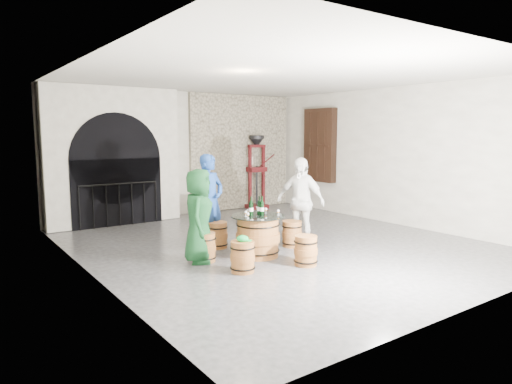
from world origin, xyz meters
TOP-DOWN VIEW (x-y plane):
  - ground at (0.00, 0.00)m, footprint 8.00×8.00m
  - wall_back at (0.00, 4.00)m, footprint 8.00×0.00m
  - wall_front at (0.00, -4.00)m, footprint 8.00×0.00m
  - wall_left at (-3.50, 0.00)m, footprint 0.00×8.00m
  - wall_right at (3.50, 0.00)m, footprint 0.00×8.00m
  - ceiling at (0.00, 0.00)m, footprint 8.00×8.00m
  - stone_facing_panel at (1.80, 3.94)m, footprint 3.20×0.12m
  - arched_opening at (-1.90, 3.74)m, footprint 3.10×0.60m
  - shuttered_window at (3.38, 2.40)m, footprint 0.23×1.10m
  - barrel_table at (-0.83, -0.55)m, footprint 0.93×0.93m
  - barrel_stool_left at (-1.75, -0.30)m, footprint 0.40×0.40m
  - barrel_stool_far at (-1.10, 0.36)m, footprint 0.40×0.40m
  - barrel_stool_right at (0.10, -0.36)m, footprint 0.40×0.40m
  - barrel_stool_near_right at (-0.52, -1.45)m, footprint 0.40×0.40m
  - barrel_stool_near_left at (-1.56, -1.16)m, footprint 0.40×0.40m
  - green_cap at (-1.55, -1.16)m, footprint 0.23×0.18m
  - person_green at (-1.83, -0.28)m, footprint 0.84×0.91m
  - person_blue at (-1.15, 0.54)m, footprint 0.73×0.59m
  - person_white at (0.35, -0.31)m, footprint 0.75×1.07m
  - wine_bottle_left at (-0.91, -0.46)m, footprint 0.08×0.08m
  - wine_bottle_center at (-0.74, -0.54)m, footprint 0.08×0.08m
  - wine_bottle_right at (-0.74, -0.47)m, footprint 0.08×0.08m
  - tasting_glass_a at (-1.12, -0.66)m, footprint 0.05×0.05m
  - tasting_glass_b at (-0.58, -0.45)m, footprint 0.05×0.05m
  - tasting_glass_c at (-0.91, -0.38)m, footprint 0.05×0.05m
  - tasting_glass_d at (-0.61, -0.23)m, footprint 0.05×0.05m
  - tasting_glass_e at (-0.52, -0.73)m, footprint 0.05×0.05m
  - tasting_glass_f at (-1.05, -0.51)m, footprint 0.05×0.05m
  - side_barrel at (0.08, 2.91)m, footprint 0.49×0.49m
  - corking_press at (2.14, 3.64)m, footprint 0.86×0.51m
  - control_box at (2.05, 3.86)m, footprint 0.18×0.10m

SIDE VIEW (x-z plane):
  - ground at x=0.00m, z-range 0.00..0.00m
  - barrel_stool_left at x=-1.75m, z-range 0.00..0.49m
  - barrel_stool_far at x=-1.10m, z-range 0.00..0.49m
  - barrel_stool_right at x=0.10m, z-range 0.00..0.49m
  - barrel_stool_near_right at x=-0.52m, z-range 0.00..0.49m
  - barrel_stool_near_left at x=-1.56m, z-range 0.00..0.49m
  - side_barrel at x=0.08m, z-range 0.00..0.64m
  - barrel_table at x=-0.83m, z-range 0.00..0.72m
  - green_cap at x=-1.55m, z-range 0.48..0.58m
  - tasting_glass_a at x=-1.12m, z-range 0.72..0.82m
  - tasting_glass_b at x=-0.58m, z-range 0.72..0.82m
  - tasting_glass_c at x=-0.91m, z-range 0.72..0.82m
  - tasting_glass_d at x=-0.61m, z-range 0.72..0.82m
  - tasting_glass_e at x=-0.52m, z-range 0.72..0.82m
  - tasting_glass_f at x=-1.05m, z-range 0.72..0.82m
  - person_green at x=-1.83m, z-range 0.00..1.56m
  - person_white at x=0.35m, z-range 0.00..1.68m
  - wine_bottle_left at x=-0.91m, z-range 0.69..1.01m
  - wine_bottle_center at x=-0.74m, z-range 0.69..1.01m
  - wine_bottle_right at x=-0.74m, z-range 0.69..1.01m
  - person_blue at x=-1.15m, z-range 0.00..1.75m
  - corking_press at x=2.14m, z-range 0.17..2.24m
  - control_box at x=2.05m, z-range 1.24..1.46m
  - arched_opening at x=-1.90m, z-range -0.01..3.18m
  - wall_back at x=0.00m, z-range -2.40..5.60m
  - wall_front at x=0.00m, z-range -2.40..5.60m
  - wall_left at x=-3.50m, z-range -2.40..5.60m
  - wall_right at x=3.50m, z-range -2.40..5.60m
  - stone_facing_panel at x=1.80m, z-range 0.01..3.19m
  - shuttered_window at x=3.38m, z-range 0.80..2.80m
  - ceiling at x=0.00m, z-range 3.20..3.20m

